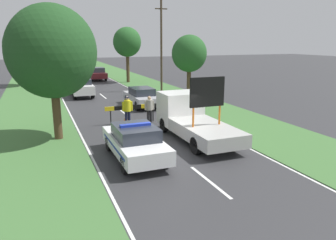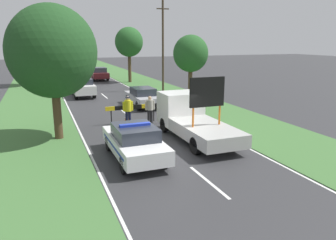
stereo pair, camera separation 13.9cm
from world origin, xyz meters
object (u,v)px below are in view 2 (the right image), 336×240
at_px(police_officer, 128,108).
at_px(queued_car_van_white, 83,87).
at_px(road_barrier, 133,108).
at_px(roadside_tree_mid_left, 129,42).
at_px(utility_pole, 163,45).
at_px(traffic_cone_near_police, 127,118).
at_px(queued_car_sedan_silver, 143,97).
at_px(queued_car_wagon_maroon, 99,74).
at_px(pedestrian_civilian, 150,108).
at_px(roadside_tree_near_left, 25,45).
at_px(traffic_cone_centre_front, 153,141).
at_px(queued_car_hatch_blue, 75,81).
at_px(work_truck, 191,118).
at_px(police_car, 135,142).
at_px(roadside_tree_near_right, 191,54).
at_px(roadside_tree_mid_right, 52,52).

height_order(police_officer, queued_car_van_white, police_officer).
xyz_separation_m(road_barrier, roadside_tree_mid_left, (4.86, 18.90, 3.68)).
bearing_deg(utility_pole, road_barrier, -118.65).
relative_size(traffic_cone_near_police, queued_car_sedan_silver, 0.11).
xyz_separation_m(road_barrier, police_officer, (-0.42, -0.48, 0.11)).
distance_m(police_officer, queued_car_wagon_maroon, 23.17).
bearing_deg(pedestrian_civilian, roadside_tree_near_left, 130.16).
bearing_deg(traffic_cone_centre_front, queued_car_hatch_blue, 93.46).
height_order(work_truck, queued_car_wagon_maroon, work_truck).
bearing_deg(work_truck, queued_car_hatch_blue, -80.48).
xyz_separation_m(police_car, queued_car_wagon_maroon, (3.44, 28.50, 0.04)).
xyz_separation_m(queued_car_sedan_silver, roadside_tree_near_right, (5.36, 3.04, 2.95)).
distance_m(queued_car_van_white, roadside_tree_mid_right, 13.46).
height_order(road_barrier, queued_car_sedan_silver, queued_car_sedan_silver).
distance_m(road_barrier, traffic_cone_near_police, 0.81).
distance_m(police_car, pedestrian_civilian, 5.97).
xyz_separation_m(work_truck, roadside_tree_near_right, (5.40, 11.65, 2.67)).
relative_size(roadside_tree_near_left, roadside_tree_mid_right, 0.97).
xyz_separation_m(traffic_cone_centre_front, roadside_tree_mid_left, (5.25, 23.73, 4.26)).
xyz_separation_m(queued_car_wagon_maroon, roadside_tree_near_right, (5.52, -14.87, 2.90)).
bearing_deg(pedestrian_civilian, police_car, -93.54).
height_order(traffic_cone_near_police, queued_car_wagon_maroon, queued_car_wagon_maroon).
bearing_deg(queued_car_van_white, utility_pole, -177.47).
distance_m(traffic_cone_centre_front, queued_car_van_white, 15.81).
distance_m(road_barrier, roadside_tree_near_left, 21.14).
height_order(pedestrian_civilian, queued_car_hatch_blue, pedestrian_civilian).
relative_size(road_barrier, roadside_tree_mid_right, 0.50).
bearing_deg(pedestrian_civilian, queued_car_sedan_silver, 98.73).
xyz_separation_m(traffic_cone_near_police, queued_car_hatch_blue, (-1.36, 16.13, 0.51)).
bearing_deg(roadside_tree_near_right, police_officer, -133.69).
bearing_deg(queued_car_van_white, traffic_cone_centre_front, 94.21).
bearing_deg(utility_pole, roadside_tree_near_right, -70.72).
bearing_deg(utility_pole, work_truck, -105.30).
distance_m(roadside_tree_mid_right, utility_pole, 16.75).
bearing_deg(roadside_tree_mid_right, queued_car_wagon_maroon, 75.63).
bearing_deg(roadside_tree_mid_left, queued_car_wagon_maroon, 129.04).
distance_m(work_truck, roadside_tree_mid_left, 23.29).
relative_size(traffic_cone_near_police, queued_car_hatch_blue, 0.11).
bearing_deg(traffic_cone_near_police, queued_car_hatch_blue, 94.82).
bearing_deg(traffic_cone_centre_front, traffic_cone_near_police, 89.19).
distance_m(queued_car_hatch_blue, roadside_tree_mid_right, 18.77).
relative_size(police_officer, roadside_tree_near_right, 0.32).
xyz_separation_m(work_truck, roadside_tree_mid_left, (2.86, 22.83, 3.58)).
bearing_deg(police_car, traffic_cone_centre_front, 46.86).
relative_size(traffic_cone_near_police, traffic_cone_centre_front, 0.74).
height_order(police_car, roadside_tree_mid_right, roadside_tree_mid_right).
bearing_deg(queued_car_sedan_silver, roadside_tree_mid_right, 45.18).
xyz_separation_m(road_barrier, utility_pole, (6.16, 11.27, 3.46)).
bearing_deg(roadside_tree_mid_right, work_truck, -18.82).
height_order(road_barrier, queued_car_wagon_maroon, queued_car_wagon_maroon).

